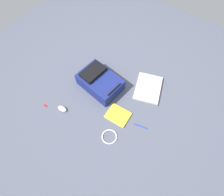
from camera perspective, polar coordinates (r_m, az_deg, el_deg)
ground_plane at (r=2.05m, az=-0.83°, el=0.80°), size 3.47×3.47×0.00m
backpack at (r=2.05m, az=-3.69°, el=4.91°), size 0.36×0.48×0.19m
laptop at (r=2.12m, az=10.68°, el=2.87°), size 0.43×0.37×0.03m
book_comic at (r=1.94m, az=1.78°, el=-5.17°), size 0.20×0.24×0.02m
computer_mouse at (r=2.02m, az=-14.61°, el=-3.12°), size 0.07×0.10×0.04m
cable_coil at (r=1.86m, az=-0.80°, el=-11.44°), size 0.15×0.15×0.01m
pen_black at (r=1.92m, az=8.64°, el=-8.31°), size 0.04×0.14×0.01m
usb_stick at (r=2.11m, az=-19.18°, el=-2.11°), size 0.02×0.05×0.01m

